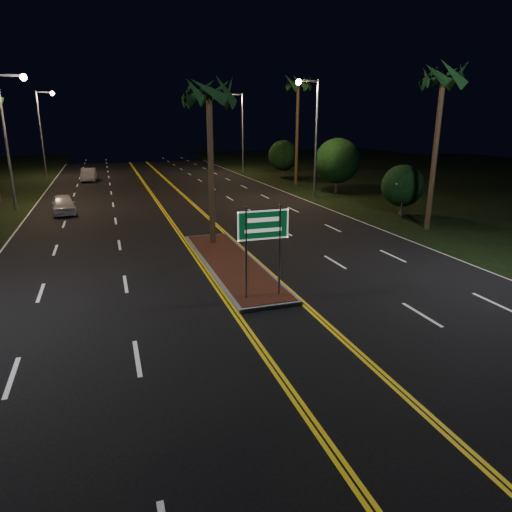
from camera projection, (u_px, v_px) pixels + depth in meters
name	position (u px, v px, depth m)	size (l,w,h in m)	color
ground	(294.00, 334.00, 13.46)	(120.00, 120.00, 0.00)	black
grass_right	(476.00, 184.00, 45.19)	(40.00, 110.00, 0.01)	black
median_island	(231.00, 263.00, 19.80)	(2.25, 10.25, 0.17)	gray
highway_sign	(263.00, 234.00, 15.31)	(1.80, 0.08, 3.20)	gray
streetlight_left_mid	(10.00, 126.00, 30.50)	(1.91, 0.44, 9.00)	gray
streetlight_left_far	(44.00, 124.00, 48.70)	(1.91, 0.44, 9.00)	gray
streetlight_right_mid	(312.00, 125.00, 35.03)	(1.91, 0.44, 9.00)	gray
streetlight_right_far	(239.00, 123.00, 53.23)	(1.91, 0.44, 9.00)	gray
palm_median	(209.00, 92.00, 20.93)	(2.40, 2.40, 8.30)	#382819
palm_right_near	(443.00, 77.00, 23.94)	(2.40, 2.40, 9.30)	#382819
palm_right_far	(298.00, 85.00, 41.97)	(2.40, 2.40, 10.30)	#382819
shrub_near	(403.00, 186.00, 29.68)	(2.70, 2.70, 3.30)	#382819
shrub_mid	(337.00, 161.00, 38.71)	(3.78, 3.78, 4.62)	#382819
shrub_far	(283.00, 155.00, 49.68)	(3.24, 3.24, 3.96)	#382819
car_near	(63.00, 203.00, 30.59)	(1.87, 4.37, 1.46)	silver
car_far	(88.00, 174.00, 46.97)	(1.92, 4.48, 1.49)	silver
warning_sign	(403.00, 189.00, 28.86)	(1.17, 0.08, 2.80)	gray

